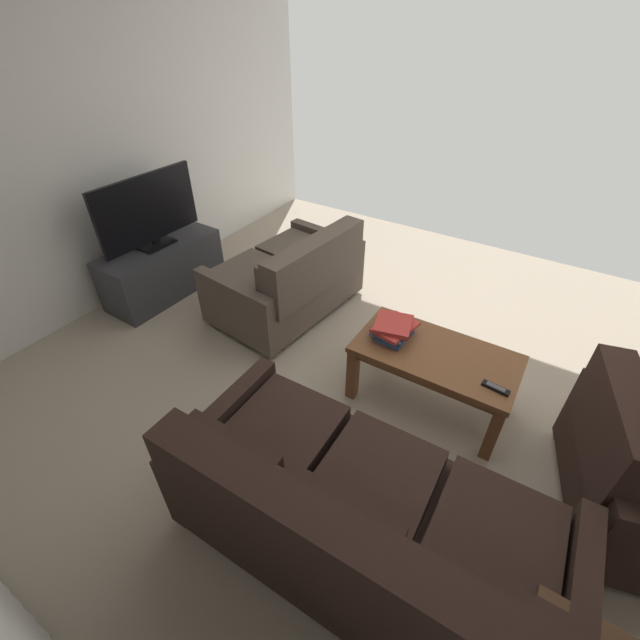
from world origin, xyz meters
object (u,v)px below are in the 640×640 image
object	(u,v)px
tv_remote	(496,388)
sofa_main	(358,522)
tv_stand	(163,269)
loveseat_near	(291,279)
book_stack	(394,329)
coffee_table	(434,360)
flat_tv	(148,211)

from	to	relation	value
tv_remote	sofa_main	bearing A→B (deg)	72.88
tv_remote	tv_stand	bearing A→B (deg)	-2.77
loveseat_near	tv_stand	bearing A→B (deg)	17.63
sofa_main	tv_stand	size ratio (longest dim) A/B	1.64
loveseat_near	book_stack	distance (m)	1.24
coffee_table	flat_tv	xyz separation A→B (m)	(2.70, -0.02, 0.44)
sofa_main	coffee_table	distance (m)	1.22
loveseat_near	coffee_table	xyz separation A→B (m)	(-1.47, 0.41, 0.05)
coffee_table	tv_remote	xyz separation A→B (m)	(-0.41, 0.13, 0.09)
book_stack	tv_remote	xyz separation A→B (m)	(-0.72, 0.13, -0.06)
loveseat_near	book_stack	size ratio (longest dim) A/B	4.16
book_stack	flat_tv	bearing A→B (deg)	-0.43
loveseat_near	tv_remote	size ratio (longest dim) A/B	8.46
coffee_table	tv_remote	world-z (taller)	tv_remote
loveseat_near	coffee_table	world-z (taller)	loveseat_near
tv_stand	tv_remote	world-z (taller)	tv_stand
coffee_table	tv_stand	world-z (taller)	tv_stand
coffee_table	book_stack	world-z (taller)	book_stack
sofa_main	tv_stand	bearing A→B (deg)	-24.03
sofa_main	tv_remote	bearing A→B (deg)	-107.12
coffee_table	book_stack	distance (m)	0.34
sofa_main	tv_remote	xyz separation A→B (m)	(-0.33, -1.09, 0.12)
flat_tv	tv_stand	bearing A→B (deg)	-47.20
loveseat_near	flat_tv	size ratio (longest dim) A/B	1.38
tv_stand	tv_remote	size ratio (longest dim) A/B	6.99
loveseat_near	coffee_table	bearing A→B (deg)	164.50
loveseat_near	book_stack	bearing A→B (deg)	160.52
tv_stand	sofa_main	bearing A→B (deg)	155.97
coffee_table	flat_tv	size ratio (longest dim) A/B	1.05
coffee_table	sofa_main	bearing A→B (deg)	93.53
sofa_main	coffee_table	xyz separation A→B (m)	(0.08, -1.22, 0.04)
tv_stand	flat_tv	distance (m)	0.59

